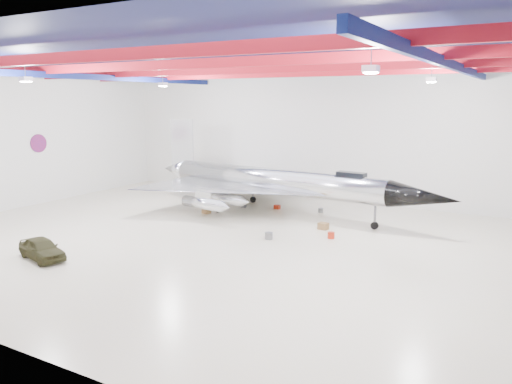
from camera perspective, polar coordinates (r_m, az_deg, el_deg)
The scene contains 15 objects.
floor at distance 30.62m, azimuth -2.74°, elevation -5.70°, with size 40.00×40.00×0.00m, color beige.
wall_back at distance 42.95m, azimuth 7.95°, elevation 6.38°, with size 40.00×40.00×0.00m, color silver.
wall_left at distance 43.60m, azimuth -25.79°, elevation 5.49°, with size 30.00×30.00×0.00m, color silver.
ceiling at distance 29.49m, azimuth -2.94°, elevation 15.28°, with size 40.00×40.00×0.00m, color #0A0F38.
ceiling_structure at distance 29.44m, azimuth -2.92°, elevation 13.97°, with size 39.50×29.50×1.08m.
wall_roundel at distance 44.76m, azimuth -23.60°, elevation 5.12°, with size 1.50×1.50×0.10m, color #B21414.
jet_aircraft at distance 37.70m, azimuth 1.99°, elevation 0.94°, with size 25.36×16.04×6.92m.
jeep at distance 29.58m, azimuth -23.28°, elevation -5.97°, with size 1.41×3.49×1.19m, color #323119.
crate_ply at distance 38.14m, azimuth -5.70°, elevation -2.15°, with size 0.58×0.47×0.41m, color olive.
toolbox_red at distance 39.56m, azimuth 2.42°, elevation -1.71°, with size 0.45×0.36×0.31m, color #AA2411.
engine_drum at distance 31.10m, azimuth 1.46°, elevation -5.02°, with size 0.48×0.48×0.43m, color #59595B.
parts_bin at distance 33.68m, azimuth 7.69°, elevation -3.88°, with size 0.63×0.51×0.44m, color olive.
crate_small at distance 40.05m, azimuth -1.42°, elevation -1.59°, with size 0.37×0.30×0.26m, color #59595B.
tool_chest at distance 31.59m, azimuth 8.57°, elevation -4.92°, with size 0.44×0.44×0.40m, color #AA2411.
spares_box at distance 38.58m, azimuth 7.40°, elevation -2.09°, with size 0.38×0.38×0.34m, color #59595B.
Camera 1 is at (15.68, -24.86, 8.59)m, focal length 35.00 mm.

